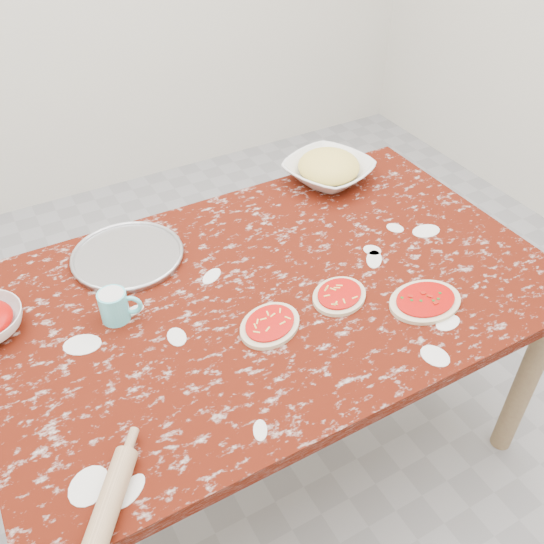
{
  "coord_description": "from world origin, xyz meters",
  "views": [
    {
      "loc": [
        -0.62,
        -1.11,
        1.87
      ],
      "look_at": [
        0.0,
        0.0,
        0.8
      ],
      "focal_mm": 39.02,
      "sensor_mm": 36.0,
      "label": 1
    }
  ],
  "objects_px": {
    "pizza_tray": "(128,256)",
    "cheese_bowl": "(328,172)",
    "rolling_pin": "(108,507)",
    "flour_mug": "(115,306)",
    "worktable": "(272,306)"
  },
  "relations": [
    {
      "from": "pizza_tray",
      "to": "cheese_bowl",
      "type": "distance_m",
      "value": 0.78
    },
    {
      "from": "cheese_bowl",
      "to": "rolling_pin",
      "type": "height_order",
      "value": "cheese_bowl"
    },
    {
      "from": "cheese_bowl",
      "to": "rolling_pin",
      "type": "bearing_deg",
      "value": -141.7
    },
    {
      "from": "pizza_tray",
      "to": "flour_mug",
      "type": "distance_m",
      "value": 0.26
    },
    {
      "from": "flour_mug",
      "to": "rolling_pin",
      "type": "height_order",
      "value": "flour_mug"
    },
    {
      "from": "pizza_tray",
      "to": "cheese_bowl",
      "type": "height_order",
      "value": "cheese_bowl"
    },
    {
      "from": "cheese_bowl",
      "to": "flour_mug",
      "type": "height_order",
      "value": "flour_mug"
    },
    {
      "from": "worktable",
      "to": "flour_mug",
      "type": "height_order",
      "value": "flour_mug"
    },
    {
      "from": "worktable",
      "to": "pizza_tray",
      "type": "distance_m",
      "value": 0.46
    },
    {
      "from": "cheese_bowl",
      "to": "flour_mug",
      "type": "distance_m",
      "value": 0.94
    },
    {
      "from": "worktable",
      "to": "pizza_tray",
      "type": "bearing_deg",
      "value": 134.83
    },
    {
      "from": "pizza_tray",
      "to": "rolling_pin",
      "type": "xyz_separation_m",
      "value": [
        -0.29,
        -0.76,
        0.02
      ]
    },
    {
      "from": "worktable",
      "to": "flour_mug",
      "type": "distance_m",
      "value": 0.45
    },
    {
      "from": "pizza_tray",
      "to": "rolling_pin",
      "type": "relative_size",
      "value": 1.33
    },
    {
      "from": "cheese_bowl",
      "to": "flour_mug",
      "type": "bearing_deg",
      "value": -160.22
    }
  ]
}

